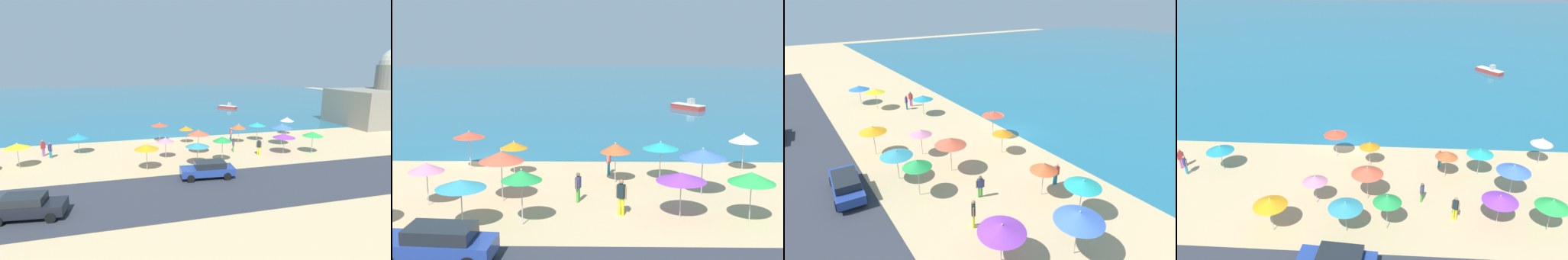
{
  "view_description": "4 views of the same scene",
  "coord_description": "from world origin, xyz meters",
  "views": [
    {
      "loc": [
        -5.43,
        -38.71,
        9.32
      ],
      "look_at": [
        4.35,
        -1.63,
        1.23
      ],
      "focal_mm": 28.0,
      "sensor_mm": 36.0,
      "label": 1
    },
    {
      "loc": [
        7.8,
        -32.68,
        8.49
      ],
      "look_at": [
        7.24,
        0.95,
        2.04
      ],
      "focal_mm": 45.0,
      "sensor_mm": 36.0,
      "label": 2
    },
    {
      "loc": [
        20.57,
        -17.66,
        11.92
      ],
      "look_at": [
        1.79,
        -4.89,
        2.1
      ],
      "focal_mm": 28.0,
      "sensor_mm": 36.0,
      "label": 3
    },
    {
      "loc": [
        4.83,
        -31.49,
        16.72
      ],
      "look_at": [
        2.64,
        1.81,
        0.85
      ],
      "focal_mm": 35.0,
      "sensor_mm": 36.0,
      "label": 4
    }
  ],
  "objects": [
    {
      "name": "ground_plane",
      "position": [
        0.0,
        0.0,
        0.0
      ],
      "size": [
        160.0,
        160.0,
        0.0
      ],
      "primitive_type": "plane",
      "color": "tan"
    },
    {
      "name": "coastal_road",
      "position": [
        0.0,
        -18.0,
        0.03
      ],
      "size": [
        80.0,
        8.0,
        0.06
      ],
      "primitive_type": "cube",
      "color": "#31343D",
      "rests_on": "ground_plane"
    },
    {
      "name": "beach_umbrella_0",
      "position": [
        4.46,
        -11.52,
        2.35
      ],
      "size": [
        1.88,
        1.88,
        2.66
      ],
      "color": "#B2B2B7",
      "rests_on": "ground_plane"
    },
    {
      "name": "beach_umbrella_1",
      "position": [
        13.54,
        -7.12,
        2.32
      ],
      "size": [
        2.47,
        2.47,
        2.65
      ],
      "color": "#B2B2B7",
      "rests_on": "ground_plane"
    },
    {
      "name": "beach_umbrella_2",
      "position": [
        11.82,
        -10.47,
        2.0
      ],
      "size": [
        2.37,
        2.37,
        2.28
      ],
      "color": "#B2B2B7",
      "rests_on": "ground_plane"
    },
    {
      "name": "beach_umbrella_3",
      "position": [
        -0.74,
        -8.98,
        2.0
      ],
      "size": [
        1.79,
        1.79,
        2.29
      ],
      "color": "#B2B2B7",
      "rests_on": "ground_plane"
    },
    {
      "name": "beach_umbrella_4",
      "position": [
        8.95,
        -4.85,
        2.1
      ],
      "size": [
        1.79,
        1.79,
        2.43
      ],
      "color": "#B2B2B7",
      "rests_on": "ground_plane"
    },
    {
      "name": "beach_umbrella_5",
      "position": [
        -0.34,
        -2.01,
        2.27
      ],
      "size": [
        2.03,
        2.03,
        2.53
      ],
      "color": "#B2B2B7",
      "rests_on": "ground_plane"
    },
    {
      "name": "beach_umbrella_6",
      "position": [
        -9.49,
        -4.85,
        1.94
      ],
      "size": [
        2.22,
        2.22,
        2.24
      ],
      "color": "#B2B2B7",
      "rests_on": "ground_plane"
    },
    {
      "name": "beach_umbrella_7",
      "position": [
        -14.34,
        -8.58,
        2.18
      ],
      "size": [
        2.19,
        2.19,
        2.46
      ],
      "color": "#B2B2B7",
      "rests_on": "ground_plane"
    },
    {
      "name": "beach_umbrella_8",
      "position": [
        2.74,
        -3.32,
        1.89
      ],
      "size": [
        1.71,
        1.71,
        2.17
      ],
      "color": "#B2B2B7",
      "rests_on": "ground_plane"
    },
    {
      "name": "beach_umbrella_9",
      "position": [
        -2.97,
        -12.16,
        2.24
      ],
      "size": [
        2.21,
        2.21,
        2.55
      ],
      "color": "#B2B2B7",
      "rests_on": "ground_plane"
    },
    {
      "name": "beach_umbrella_12",
      "position": [
        1.81,
        -11.95,
        2.06
      ],
      "size": [
        2.26,
        2.26,
        2.32
      ],
      "color": "#B2B2B7",
      "rests_on": "ground_plane"
    },
    {
      "name": "beach_umbrella_13",
      "position": [
        -17.52,
        -9.61,
        1.96
      ],
      "size": [
        2.45,
        2.45,
        2.26
      ],
      "color": "#B2B2B7",
      "rests_on": "ground_plane"
    },
    {
      "name": "beach_umbrella_14",
      "position": [
        2.93,
        -8.27,
        2.41
      ],
      "size": [
        2.33,
        2.33,
        2.74
      ],
      "color": "#B2B2B7",
      "rests_on": "ground_plane"
    },
    {
      "name": "beach_umbrella_15",
      "position": [
        11.63,
        -4.41,
        2.14
      ],
      "size": [
        2.13,
        2.13,
        2.41
      ],
      "color": "#B2B2B7",
      "rests_on": "ground_plane"
    },
    {
      "name": "bather_0",
      "position": [
        -12.17,
        -5.78,
        0.93
      ],
      "size": [
        0.48,
        0.39,
        1.66
      ],
      "color": "teal",
      "rests_on": "ground_plane"
    },
    {
      "name": "bather_1",
      "position": [
        8.61,
        -3.23,
        0.92
      ],
      "size": [
        0.28,
        0.56,
        1.64
      ],
      "color": "teal",
      "rests_on": "ground_plane"
    },
    {
      "name": "bather_2",
      "position": [
        -13.01,
        -4.9,
        1.0
      ],
      "size": [
        0.43,
        0.43,
        1.78
      ],
      "color": "#A950A9",
      "rests_on": "ground_plane"
    },
    {
      "name": "bather_3",
      "position": [
        9.03,
        -10.26,
        1.01
      ],
      "size": [
        0.5,
        0.38,
        1.8
      ],
      "color": "yellow",
      "rests_on": "ground_plane"
    },
    {
      "name": "bather_4",
      "position": [
        6.89,
        -8.35,
        0.89
      ],
      "size": [
        0.32,
        0.55,
        1.59
      ],
      "color": "green",
      "rests_on": "ground_plane"
    },
    {
      "name": "parked_car_2",
      "position": [
        1.8,
        -15.44,
        0.82
      ],
      "size": [
        4.63,
        2.11,
        1.43
      ],
      "color": "navy",
      "rests_on": "coastal_road"
    }
  ]
}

